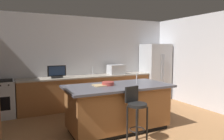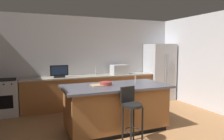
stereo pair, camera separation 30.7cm
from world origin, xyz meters
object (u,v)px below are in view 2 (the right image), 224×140
at_px(kitchen_island, 116,107).
at_px(microwave, 119,69).
at_px(fruit_bowl, 106,83).
at_px(refrigerator, 159,72).
at_px(tv_monitor, 59,72).
at_px(bar_stool_center, 131,110).
at_px(cutting_board, 101,85).
at_px(range_oven, 2,98).

height_order(kitchen_island, microwave, microwave).
bearing_deg(fruit_bowl, kitchen_island, -21.53).
bearing_deg(refrigerator, tv_monitor, 179.94).
height_order(bar_stool_center, fruit_bowl, same).
relative_size(microwave, cutting_board, 1.25).
relative_size(microwave, fruit_bowl, 1.96).
relative_size(tv_monitor, bar_stool_center, 0.48).
bearing_deg(cutting_board, kitchen_island, -18.91).
height_order(kitchen_island, range_oven, kitchen_island).
bearing_deg(refrigerator, kitchen_island, -141.93).
distance_m(kitchen_island, cutting_board, 0.56).
bearing_deg(bar_stool_center, range_oven, 121.32).
relative_size(range_oven, microwave, 1.91).
bearing_deg(bar_stool_center, microwave, 60.45).
height_order(refrigerator, fruit_bowl, refrigerator).
height_order(microwave, bar_stool_center, microwave).
xyz_separation_m(kitchen_island, microwave, (0.96, 1.94, 0.56)).
relative_size(kitchen_island, bar_stool_center, 2.13).
relative_size(tv_monitor, fruit_bowl, 1.96).
xyz_separation_m(kitchen_island, bar_stool_center, (-0.01, -0.68, 0.13)).
bearing_deg(kitchen_island, refrigerator, 38.07).
height_order(range_oven, cutting_board, cutting_board).
bearing_deg(range_oven, cutting_board, -43.07).
bearing_deg(refrigerator, cutting_board, -146.55).
bearing_deg(fruit_bowl, range_oven, 138.00).
height_order(refrigerator, bar_stool_center, refrigerator).
bearing_deg(kitchen_island, range_oven, 139.38).
xyz_separation_m(tv_monitor, cutting_board, (0.55, -1.78, -0.10)).
distance_m(fruit_bowl, cutting_board, 0.11).
xyz_separation_m(kitchen_island, tv_monitor, (-0.84, 1.88, 0.57)).
bearing_deg(bar_stool_center, cutting_board, 100.80).
relative_size(tv_monitor, cutting_board, 1.25).
height_order(refrigerator, range_oven, refrigerator).
relative_size(refrigerator, bar_stool_center, 1.81).
relative_size(kitchen_island, fruit_bowl, 8.77).
bearing_deg(tv_monitor, kitchen_island, -65.85).
bearing_deg(range_oven, bar_stool_center, -49.34).
distance_m(refrigerator, microwave, 1.45).
distance_m(kitchen_island, microwave, 2.23).
bearing_deg(fruit_bowl, bar_stool_center, -76.30).
relative_size(kitchen_island, microwave, 4.47).
distance_m(microwave, tv_monitor, 1.80).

